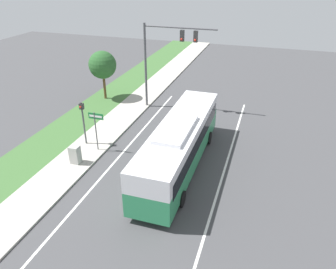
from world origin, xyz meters
The scene contains 11 objects.
ground_plane centered at (0.00, 0.00, 0.00)m, with size 80.00×80.00×0.00m, color #424244.
sidewalk centered at (-6.20, 0.00, 0.06)m, with size 2.80×80.00×0.12m.
grass_verge centered at (-9.40, 0.00, 0.05)m, with size 3.60×80.00×0.10m.
lane_divider_near centered at (-3.60, 0.00, 0.00)m, with size 0.14×30.00×0.01m.
lane_divider_far centered at (3.60, 0.00, 0.00)m, with size 0.14×30.00×0.01m.
bus centered at (0.71, 2.94, 1.85)m, with size 2.64×11.90×3.34m.
signal_gantry centered at (-3.30, 11.87, 5.29)m, with size 6.27×0.41×7.49m.
pedestrian_signal centered at (-6.63, 3.66, 2.22)m, with size 0.28×0.34×3.28m.
street_sign centered at (-5.33, 3.14, 2.04)m, with size 1.11×0.08×2.98m.
utility_cabinet centered at (-5.90, 1.13, 0.73)m, with size 0.63×0.54×1.23m.
roadside_tree centered at (-9.54, 12.26, 3.41)m, with size 2.59×2.59×4.62m.
Camera 1 is at (5.57, -14.46, 11.90)m, focal length 35.00 mm.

